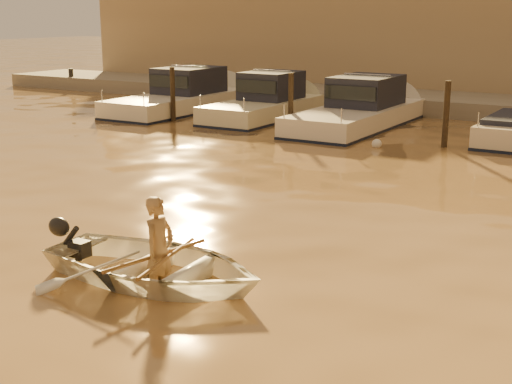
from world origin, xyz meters
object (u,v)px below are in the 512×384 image
Objects in this scene: moored_boat_2 at (358,110)px; moored_boat_0 at (179,96)px; dinghy at (154,265)px; person at (159,249)px; moored_boat_1 at (264,102)px.

moored_boat_0 is at bearing 180.00° from moored_boat_2.
moored_boat_2 is at bearing 9.14° from dinghy.
moored_boat_1 is at bearing 22.30° from person.
person is at bearing -53.84° from moored_boat_0.
moored_boat_0 reaches higher than dinghy.
dinghy is 2.22× the size of person.
person is 0.24× the size of moored_boat_1.
person is 17.03m from moored_boat_1.
person is at bearing -64.81° from moored_boat_1.
moored_boat_2 is at bearing 9.50° from person.
moored_boat_2 is (3.86, 0.00, 0.00)m from moored_boat_1.
moored_boat_1 reaches higher than person.
moored_boat_0 reaches higher than person.
moored_boat_1 is 3.86m from moored_boat_2.
dinghy is 16.99m from moored_boat_1.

